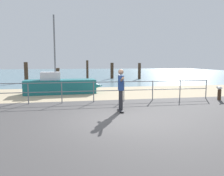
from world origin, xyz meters
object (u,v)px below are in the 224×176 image
(skateboard, at_px, (121,110))
(bollard_short, at_px, (219,95))
(seagull, at_px, (219,88))
(sailboat, at_px, (63,86))
(skateboarder, at_px, (121,87))

(skateboard, distance_m, bollard_short, 5.94)
(seagull, bearing_deg, sailboat, 153.32)
(skateboarder, bearing_deg, sailboat, 113.46)
(seagull, bearing_deg, skateboard, -164.20)
(sailboat, distance_m, seagull, 9.16)
(sailboat, relative_size, seagull, 10.34)
(sailboat, bearing_deg, skateboarder, -66.54)
(skateboard, bearing_deg, sailboat, 113.46)
(skateboarder, bearing_deg, seagull, 15.80)
(skateboard, bearing_deg, seagull, 15.80)
(skateboard, xyz_separation_m, bollard_short, (5.71, 1.62, 0.22))
(sailboat, distance_m, bollard_short, 9.17)
(bollard_short, height_order, seagull, seagull)
(bollard_short, bearing_deg, sailboat, 153.39)
(sailboat, xyz_separation_m, skateboard, (2.48, -5.72, -0.45))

